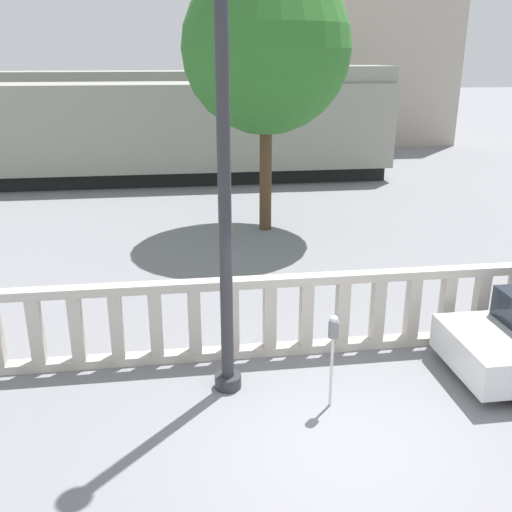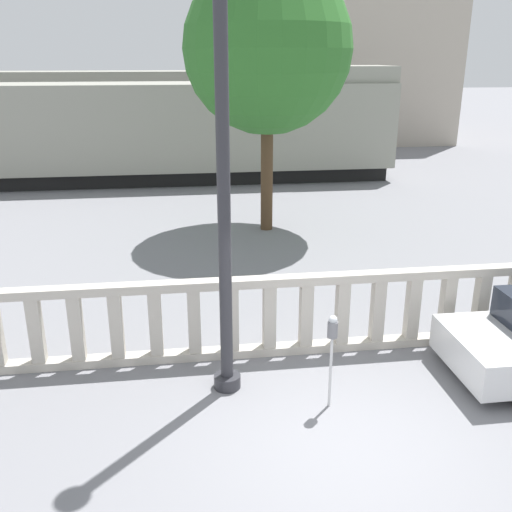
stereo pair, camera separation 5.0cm
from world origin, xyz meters
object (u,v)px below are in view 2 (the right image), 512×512
at_px(parking_meter, 332,337).
at_px(train_far, 91,111).
at_px(train_near, 119,131).
at_px(tree_left, 268,49).
at_px(lamppost, 223,140).

relative_size(parking_meter, train_far, 0.07).
bearing_deg(train_near, parking_meter, -75.20).
height_order(train_near, tree_left, tree_left).
height_order(train_far, tree_left, tree_left).
distance_m(parking_meter, train_far, 23.83).
height_order(lamppost, parking_meter, lamppost).
bearing_deg(parking_meter, train_far, 104.94).
xyz_separation_m(lamppost, parking_meter, (1.38, -0.67, -2.56)).
bearing_deg(tree_left, parking_meter, -92.89).
bearing_deg(train_far, parking_meter, -75.06).
xyz_separation_m(train_near, train_far, (-1.97, 7.23, 0.13)).
bearing_deg(parking_meter, lamppost, 153.91).
bearing_deg(train_near, train_far, 105.26).
relative_size(train_far, tree_left, 2.97).
relative_size(train_near, tree_left, 3.04).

